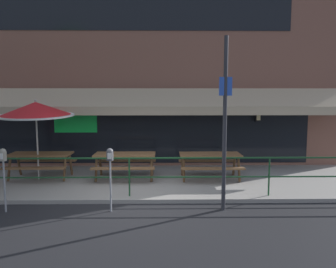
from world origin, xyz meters
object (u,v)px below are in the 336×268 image
at_px(picnic_table_left, 41,159).
at_px(picnic_table_right, 210,159).
at_px(parking_meter_near, 3,161).
at_px(street_sign_pole, 225,123).
at_px(patio_umbrella_left, 36,110).
at_px(parking_meter_far, 110,161).
at_px(picnic_table_centre, 125,159).

relative_size(picnic_table_left, picnic_table_right, 1.00).
distance_m(parking_meter_near, street_sign_pole, 4.91).
relative_size(patio_umbrella_left, street_sign_pole, 0.62).
bearing_deg(parking_meter_near, street_sign_pole, 0.71).
distance_m(picnic_table_left, parking_meter_near, 2.70).
height_order(parking_meter_near, parking_meter_far, same).
bearing_deg(picnic_table_left, street_sign_pole, -27.30).
bearing_deg(picnic_table_left, picnic_table_right, -1.52).
bearing_deg(picnic_table_centre, street_sign_pole, -45.26).
relative_size(picnic_table_centre, picnic_table_right, 1.00).
bearing_deg(street_sign_pole, parking_meter_far, -178.62).
height_order(patio_umbrella_left, street_sign_pole, street_sign_pole).
relative_size(parking_meter_near, street_sign_pole, 0.37).
distance_m(patio_umbrella_left, parking_meter_far, 3.65).
height_order(parking_meter_near, street_sign_pole, street_sign_pole).
bearing_deg(parking_meter_far, picnic_table_centre, 89.40).
xyz_separation_m(picnic_table_left, street_sign_pole, (5.02, -2.59, 1.27)).
distance_m(picnic_table_right, patio_umbrella_left, 5.28).
height_order(picnic_table_left, parking_meter_far, parking_meter_far).
height_order(picnic_table_left, patio_umbrella_left, patio_umbrella_left).
relative_size(picnic_table_centre, parking_meter_far, 1.27).
relative_size(picnic_table_right, patio_umbrella_left, 0.76).
bearing_deg(street_sign_pole, picnic_table_left, 152.70).
relative_size(picnic_table_left, parking_meter_near, 1.27).
distance_m(picnic_table_centre, patio_umbrella_left, 2.93).
distance_m(picnic_table_centre, street_sign_pole, 3.76).
distance_m(picnic_table_right, parking_meter_far, 3.62).
bearing_deg(picnic_table_centre, patio_umbrella_left, -177.11).
height_order(picnic_table_left, street_sign_pole, street_sign_pole).
xyz_separation_m(patio_umbrella_left, parking_meter_near, (0.19, -2.44, -1.03)).
height_order(picnic_table_left, picnic_table_centre, same).
distance_m(picnic_table_left, patio_umbrella_left, 1.49).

